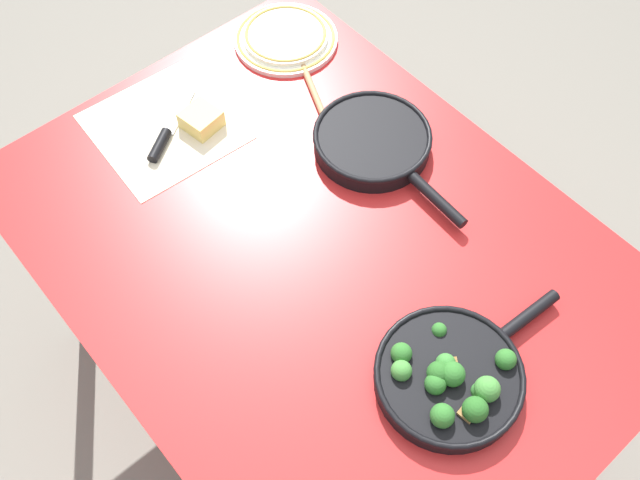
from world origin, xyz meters
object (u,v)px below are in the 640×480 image
object	(u,v)px
grater_knife	(166,134)
cheese_block	(201,120)
dinner_plate_stack	(286,37)
wooden_spoon	(322,112)
skillet_broccoli	(451,377)
skillet_eggs	(373,141)

from	to	relation	value
grater_knife	cheese_block	size ratio (longest dim) A/B	2.26
grater_knife	cheese_block	bearing A→B (deg)	-51.82
dinner_plate_stack	wooden_spoon	bearing A→B (deg)	-20.60
wooden_spoon	skillet_broccoli	bearing A→B (deg)	2.40
cheese_block	skillet_eggs	bearing A→B (deg)	39.60
skillet_broccoli	skillet_eggs	bearing A→B (deg)	65.08
dinner_plate_stack	cheese_block	bearing A→B (deg)	-74.10
grater_knife	cheese_block	world-z (taller)	cheese_block
skillet_broccoli	cheese_block	size ratio (longest dim) A/B	4.67
skillet_eggs	grater_knife	size ratio (longest dim) A/B	2.10
skillet_eggs	cheese_block	distance (m)	0.39
skillet_eggs	wooden_spoon	size ratio (longest dim) A/B	1.12
skillet_broccoli	dinner_plate_stack	world-z (taller)	skillet_broccoli
skillet_broccoli	wooden_spoon	xyz separation A→B (m)	(-0.64, 0.25, -0.02)
skillet_eggs	wooden_spoon	bearing A→B (deg)	-170.16
dinner_plate_stack	skillet_eggs	bearing A→B (deg)	-10.35
cheese_block	wooden_spoon	bearing A→B (deg)	56.93
skillet_broccoli	dinner_plate_stack	size ratio (longest dim) A/B	1.60
skillet_eggs	cheese_block	xyz separation A→B (m)	(-0.30, -0.25, -0.00)
wooden_spoon	cheese_block	distance (m)	0.27
wooden_spoon	cheese_block	bearing A→B (deg)	-99.38
grater_knife	dinner_plate_stack	bearing A→B (deg)	-24.48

